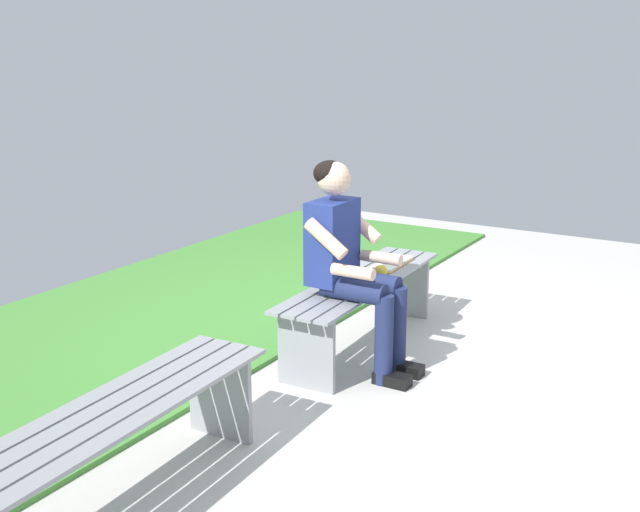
{
  "coord_description": "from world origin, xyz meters",
  "views": [
    {
      "loc": [
        4.27,
        2.26,
        1.91
      ],
      "look_at": [
        0.77,
        0.15,
        0.82
      ],
      "focal_mm": 43.9,
      "sensor_mm": 36.0,
      "label": 1
    }
  ],
  "objects_px": {
    "person_seated": "(350,258)",
    "book_open": "(392,264)",
    "bench_far": "(111,435)",
    "bench_near": "(362,296)",
    "apple": "(381,272)"
  },
  "relations": [
    {
      "from": "person_seated",
      "to": "bench_far",
      "type": "bearing_deg",
      "value": -3.14
    },
    {
      "from": "apple",
      "to": "book_open",
      "type": "height_order",
      "value": "apple"
    },
    {
      "from": "bench_near",
      "to": "book_open",
      "type": "distance_m",
      "value": 0.42
    },
    {
      "from": "apple",
      "to": "person_seated",
      "type": "bearing_deg",
      "value": 0.76
    },
    {
      "from": "person_seated",
      "to": "book_open",
      "type": "distance_m",
      "value": 0.78
    },
    {
      "from": "person_seated",
      "to": "apple",
      "type": "xyz_separation_m",
      "value": [
        -0.42,
        -0.01,
        -0.19
      ]
    },
    {
      "from": "bench_far",
      "to": "person_seated",
      "type": "relative_size",
      "value": 1.4
    },
    {
      "from": "bench_near",
      "to": "person_seated",
      "type": "distance_m",
      "value": 0.5
    },
    {
      "from": "bench_far",
      "to": "person_seated",
      "type": "distance_m",
      "value": 1.89
    },
    {
      "from": "bench_far",
      "to": "person_seated",
      "type": "bearing_deg",
      "value": 176.86
    },
    {
      "from": "bench_near",
      "to": "bench_far",
      "type": "distance_m",
      "value": 2.2
    },
    {
      "from": "bench_near",
      "to": "apple",
      "type": "relative_size",
      "value": 19.27
    },
    {
      "from": "apple",
      "to": "bench_far",
      "type": "bearing_deg",
      "value": -2.42
    },
    {
      "from": "apple",
      "to": "book_open",
      "type": "distance_m",
      "value": 0.33
    },
    {
      "from": "bench_near",
      "to": "bench_far",
      "type": "bearing_deg",
      "value": -0.0
    }
  ]
}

